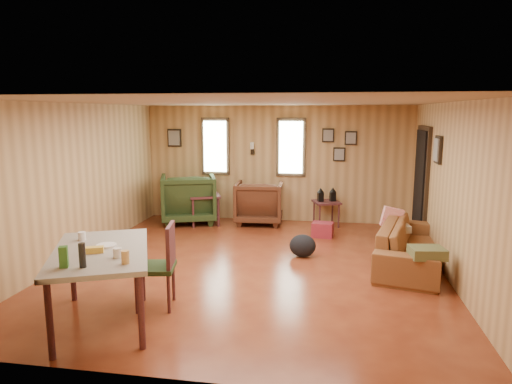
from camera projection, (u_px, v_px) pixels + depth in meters
room at (266, 184)px, 6.83m from camera, size 5.54×6.04×2.44m
sofa at (413, 238)px, 6.75m from camera, size 1.13×2.28×0.85m
recliner_brown at (259, 200)px, 9.34m from camera, size 0.99×0.93×0.96m
recliner_green at (188, 196)px, 9.42m from camera, size 1.35×1.31×1.11m
end_table at (205, 204)px, 9.23m from camera, size 0.75×0.72×0.76m
side_table at (327, 200)px, 9.10m from camera, size 0.62×0.62×0.78m
cooler at (323, 230)px, 8.36m from camera, size 0.41×0.32×0.27m
backpack at (303, 246)px, 7.20m from camera, size 0.51×0.46×0.36m
sofa_pillows at (409, 236)px, 6.54m from camera, size 0.68×1.84×0.38m
dining_table at (100, 256)px, 4.84m from camera, size 1.52×1.85×1.05m
dining_chair at (161, 261)px, 5.28m from camera, size 0.53×0.53×0.99m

